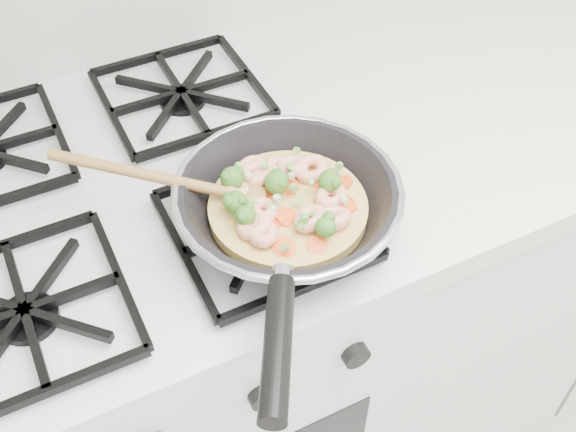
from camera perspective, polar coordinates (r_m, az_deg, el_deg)
name	(u,v)px	position (r m, az deg, el deg)	size (l,w,h in m)	color
stove	(161,366)	(1.31, -10.33, -11.97)	(0.60, 0.60, 0.92)	white
counter_right	(513,224)	(1.59, 17.86, -0.59)	(1.00, 0.60, 0.90)	white
skillet	(286,204)	(0.85, -0.19, 0.98)	(0.39, 0.43, 0.09)	black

